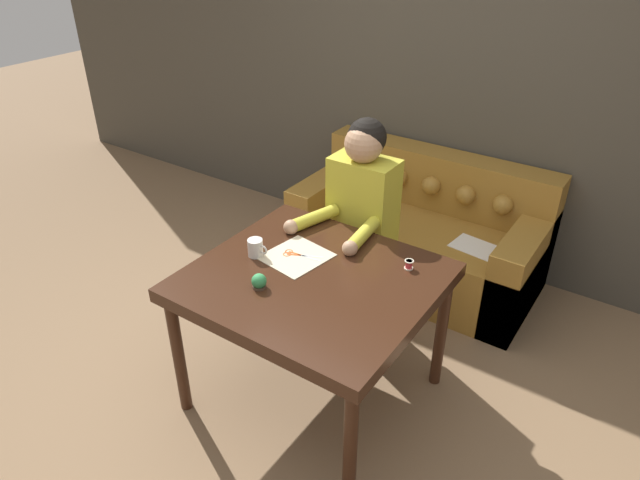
{
  "coord_description": "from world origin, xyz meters",
  "views": [
    {
      "loc": [
        1.39,
        -1.73,
        2.3
      ],
      "look_at": [
        0.05,
        0.25,
        0.87
      ],
      "focal_mm": 32.0,
      "sensor_mm": 36.0,
      "label": 1
    }
  ],
  "objects_px": {
    "couch": "(419,235)",
    "thread_spool": "(409,264)",
    "scissors": "(296,255)",
    "mug": "(256,248)",
    "dining_table": "(313,289)",
    "person": "(361,228)",
    "pin_cushion": "(259,282)"
  },
  "relations": [
    {
      "from": "couch",
      "to": "thread_spool",
      "type": "bearing_deg",
      "value": -68.74
    },
    {
      "from": "scissors",
      "to": "thread_spool",
      "type": "height_order",
      "value": "thread_spool"
    },
    {
      "from": "thread_spool",
      "to": "scissors",
      "type": "bearing_deg",
      "value": -157.99
    },
    {
      "from": "thread_spool",
      "to": "mug",
      "type": "bearing_deg",
      "value": -154.53
    },
    {
      "from": "couch",
      "to": "scissors",
      "type": "distance_m",
      "value": 1.36
    },
    {
      "from": "dining_table",
      "to": "couch",
      "type": "relative_size",
      "value": 0.69
    },
    {
      "from": "mug",
      "to": "thread_spool",
      "type": "height_order",
      "value": "mug"
    },
    {
      "from": "scissors",
      "to": "couch",
      "type": "bearing_deg",
      "value": 85.08
    },
    {
      "from": "dining_table",
      "to": "person",
      "type": "height_order",
      "value": "person"
    },
    {
      "from": "dining_table",
      "to": "thread_spool",
      "type": "bearing_deg",
      "value": 42.2
    },
    {
      "from": "dining_table",
      "to": "pin_cushion",
      "type": "distance_m",
      "value": 0.28
    },
    {
      "from": "person",
      "to": "thread_spool",
      "type": "relative_size",
      "value": 29.42
    },
    {
      "from": "scissors",
      "to": "pin_cushion",
      "type": "bearing_deg",
      "value": -85.42
    },
    {
      "from": "mug",
      "to": "person",
      "type": "bearing_deg",
      "value": 72.99
    },
    {
      "from": "dining_table",
      "to": "mug",
      "type": "xyz_separation_m",
      "value": [
        -0.34,
        -0.01,
        0.12
      ]
    },
    {
      "from": "scissors",
      "to": "mug",
      "type": "xyz_separation_m",
      "value": [
        -0.16,
        -0.12,
        0.04
      ]
    },
    {
      "from": "dining_table",
      "to": "scissors",
      "type": "height_order",
      "value": "scissors"
    },
    {
      "from": "couch",
      "to": "person",
      "type": "height_order",
      "value": "person"
    },
    {
      "from": "couch",
      "to": "mug",
      "type": "height_order",
      "value": "mug"
    },
    {
      "from": "couch",
      "to": "thread_spool",
      "type": "distance_m",
      "value": 1.23
    },
    {
      "from": "person",
      "to": "pin_cushion",
      "type": "relative_size",
      "value": 18.52
    },
    {
      "from": "dining_table",
      "to": "scissors",
      "type": "relative_size",
      "value": 5.38
    },
    {
      "from": "dining_table",
      "to": "pin_cushion",
      "type": "height_order",
      "value": "pin_cushion"
    },
    {
      "from": "dining_table",
      "to": "pin_cushion",
      "type": "relative_size",
      "value": 15.7
    },
    {
      "from": "person",
      "to": "mug",
      "type": "distance_m",
      "value": 0.73
    },
    {
      "from": "person",
      "to": "scissors",
      "type": "xyz_separation_m",
      "value": [
        -0.05,
        -0.57,
        0.1
      ]
    },
    {
      "from": "person",
      "to": "scissors",
      "type": "distance_m",
      "value": 0.58
    },
    {
      "from": "couch",
      "to": "mug",
      "type": "bearing_deg",
      "value": -101.12
    },
    {
      "from": "scissors",
      "to": "thread_spool",
      "type": "xyz_separation_m",
      "value": [
        0.52,
        0.21,
        0.02
      ]
    },
    {
      "from": "scissors",
      "to": "thread_spool",
      "type": "distance_m",
      "value": 0.56
    },
    {
      "from": "pin_cushion",
      "to": "thread_spool",
      "type": "bearing_deg",
      "value": 46.88
    },
    {
      "from": "scissors",
      "to": "thread_spool",
      "type": "bearing_deg",
      "value": 22.01
    }
  ]
}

